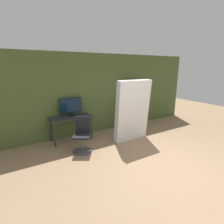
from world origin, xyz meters
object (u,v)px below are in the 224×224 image
office_chair (82,138)px  bookshelf (128,105)px  monitor (71,106)px  mattress_near (133,111)px

office_chair → bookshelf: bookshelf is taller
monitor → office_chair: size_ratio=0.75×
monitor → bookshelf: (2.25, 0.04, -0.23)m
office_chair → mattress_near: size_ratio=0.50×
bookshelf → mattress_near: (-0.69, -1.17, 0.12)m
monitor → mattress_near: mattress_near is taller
monitor → mattress_near: 1.93m
office_chair → mattress_near: 1.73m
mattress_near → bookshelf: bearing=59.4°
office_chair → bookshelf: size_ratio=0.54×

